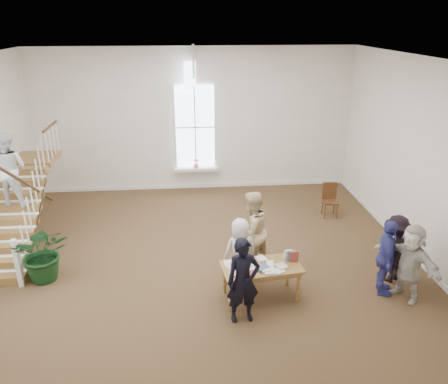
{
  "coord_description": "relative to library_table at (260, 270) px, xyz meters",
  "views": [
    {
      "loc": [
        -0.3,
        -9.12,
        5.29
      ],
      "look_at": [
        0.56,
        0.4,
        1.44
      ],
      "focal_mm": 35.0,
      "sensor_mm": 36.0,
      "label": 1
    }
  ],
  "objects": [
    {
      "name": "ground",
      "position": [
        -1.08,
        1.81,
        -0.65
      ],
      "size": [
        10.0,
        10.0,
        0.0
      ],
      "primitive_type": "plane",
      "color": "#412A19",
      "rests_on": "ground"
    },
    {
      "name": "room_shell",
      "position": [
        -1.08,
        6.2,
        -0.25
      ],
      "size": [
        10.49,
        10.0,
        10.0
      ],
      "color": "silver",
      "rests_on": "ground"
    },
    {
      "name": "staircase",
      "position": [
        -5.42,
        2.55,
        0.97
      ],
      "size": [
        1.1,
        4.1,
        2.92
      ],
      "color": "brown",
      "rests_on": "ground"
    },
    {
      "name": "library_table",
      "position": [
        0.0,
        0.0,
        0.0
      ],
      "size": [
        1.65,
        0.97,
        0.8
      ],
      "rotation": [
        0.0,
        0.0,
        0.12
      ],
      "color": "brown",
      "rests_on": "ground"
    },
    {
      "name": "police_officer",
      "position": [
        -0.43,
        -0.64,
        0.19
      ],
      "size": [
        0.66,
        0.47,
        1.68
      ],
      "primitive_type": "imported",
      "rotation": [
        0.0,
        0.0,
        0.12
      ],
      "color": "black",
      "rests_on": "ground"
    },
    {
      "name": "elderly_woman",
      "position": [
        -0.33,
        0.61,
        0.08
      ],
      "size": [
        0.81,
        0.62,
        1.47
      ],
      "primitive_type": "imported",
      "rotation": [
        0.0,
        0.0,
        3.37
      ],
      "color": "beige",
      "rests_on": "ground"
    },
    {
      "name": "person_yellow",
      "position": [
        -0.03,
        1.11,
        0.28
      ],
      "size": [
        1.14,
        1.1,
        1.86
      ],
      "primitive_type": "imported",
      "rotation": [
        0.0,
        0.0,
        3.76
      ],
      "color": "#DABF88",
      "rests_on": "ground"
    },
    {
      "name": "woman_cluster_a",
      "position": [
        2.53,
        -0.04,
        0.16
      ],
      "size": [
        0.67,
        1.03,
        1.62
      ],
      "primitive_type": "imported",
      "rotation": [
        0.0,
        0.0,
        1.26
      ],
      "color": "navy",
      "rests_on": "ground"
    },
    {
      "name": "woman_cluster_b",
      "position": [
        2.92,
        0.41,
        0.1
      ],
      "size": [
        1.12,
        0.99,
        1.5
      ],
      "primitive_type": "imported",
      "rotation": [
        0.0,
        0.0,
        3.69
      ],
      "color": "black",
      "rests_on": "ground"
    },
    {
      "name": "woman_cluster_c",
      "position": [
        2.92,
        -0.24,
        0.16
      ],
      "size": [
        1.11,
        1.55,
        1.62
      ],
      "primitive_type": "imported",
      "rotation": [
        0.0,
        0.0,
        5.18
      ],
      "color": "beige",
      "rests_on": "ground"
    },
    {
      "name": "floor_plant",
      "position": [
        -4.48,
        1.11,
        -0.01
      ],
      "size": [
        1.27,
        1.13,
        1.28
      ],
      "primitive_type": "imported",
      "rotation": [
        0.0,
        0.0,
        0.13
      ],
      "color": "#103314",
      "rests_on": "ground"
    },
    {
      "name": "side_chair",
      "position": [
        2.63,
        3.76,
        -0.12
      ],
      "size": [
        0.44,
        0.44,
        0.96
      ],
      "rotation": [
        0.0,
        0.0,
        -0.07
      ],
      "color": "#3E2411",
      "rests_on": "ground"
    }
  ]
}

